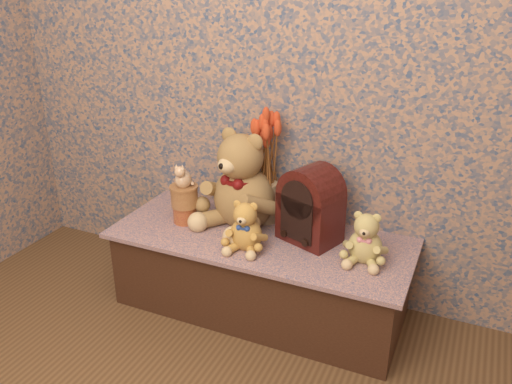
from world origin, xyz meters
TOP-DOWN VIEW (x-y plane):
  - display_shelf at (0.00, 1.22)m, footprint 1.38×0.57m
  - teddy_large at (-0.13, 1.33)m, footprint 0.51×0.56m
  - teddy_medium at (-0.02, 1.10)m, footprint 0.21×0.24m
  - teddy_small at (0.48, 1.21)m, footprint 0.20×0.24m
  - cathedral_radio at (0.21, 1.29)m, footprint 0.30×0.26m
  - ceramic_vase at (-0.04, 1.38)m, footprint 0.12×0.12m
  - dried_stalks at (-0.04, 1.38)m, footprint 0.23×0.23m
  - biscuit_tin_lower at (-0.39, 1.21)m, footprint 0.13×0.13m
  - biscuit_tin_upper at (-0.39, 1.21)m, footprint 0.14×0.14m
  - cat_figurine at (-0.39, 1.21)m, footprint 0.10×0.11m

SIDE VIEW (x-z plane):
  - display_shelf at x=0.00m, z-range 0.00..0.39m
  - biscuit_tin_lower at x=-0.39m, z-range 0.39..0.47m
  - ceramic_vase at x=-0.04m, z-range 0.39..0.59m
  - teddy_medium at x=-0.02m, z-range 0.39..0.63m
  - teddy_small at x=0.48m, z-range 0.39..0.63m
  - biscuit_tin_upper at x=-0.39m, z-range 0.47..0.57m
  - cathedral_radio at x=0.21m, z-range 0.39..0.74m
  - cat_figurine at x=-0.39m, z-range 0.57..0.70m
  - teddy_large at x=-0.13m, z-range 0.39..0.89m
  - dried_stalks at x=-0.04m, z-range 0.59..0.97m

